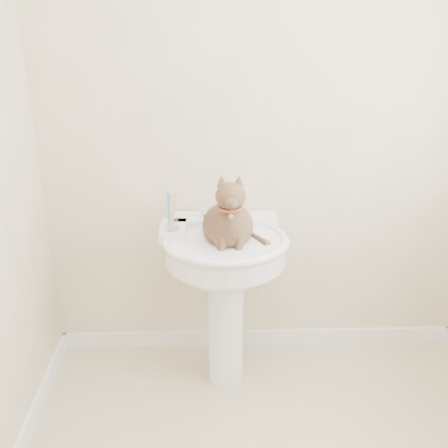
{
  "coord_description": "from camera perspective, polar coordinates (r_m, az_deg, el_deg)",
  "views": [
    {
      "loc": [
        -0.27,
        -1.4,
        1.8
      ],
      "look_at": [
        -0.2,
        0.8,
        0.87
      ],
      "focal_mm": 42.0,
      "sensor_mm": 36.0,
      "label": 1
    }
  ],
  "objects": [
    {
      "name": "pedestal_sink",
      "position": [
        2.49,
        0.11,
        -4.58
      ],
      "size": [
        0.6,
        0.59,
        0.83
      ],
      "color": "white",
      "rests_on": "floor"
    },
    {
      "name": "soap_bar",
      "position": [
        2.63,
        1.58,
        1.55
      ],
      "size": [
        0.1,
        0.07,
        0.03
      ],
      "primitive_type": "cube",
      "rotation": [
        0.0,
        0.0,
        0.16
      ],
      "color": "#EE4D35",
      "rests_on": "pedestal_sink"
    },
    {
      "name": "toothbrush_cup",
      "position": [
        2.42,
        -5.7,
        0.38
      ],
      "size": [
        0.07,
        0.07,
        0.18
      ],
      "rotation": [
        0.0,
        0.0,
        0.16
      ],
      "color": "silver",
      "rests_on": "pedestal_sink"
    },
    {
      "name": "wall_back",
      "position": [
        2.57,
        4.36,
        10.49
      ],
      "size": [
        2.2,
        0.0,
        2.5
      ],
      "primitive_type": null,
      "color": "beige",
      "rests_on": "ground"
    },
    {
      "name": "baseboard_back",
      "position": [
        3.06,
        3.69,
        -12.19
      ],
      "size": [
        2.2,
        0.02,
        0.09
      ],
      "primitive_type": "cube",
      "color": "white",
      "rests_on": "floor"
    },
    {
      "name": "faucet",
      "position": [
        2.53,
        0.07,
        1.38
      ],
      "size": [
        0.28,
        0.12,
        0.14
      ],
      "color": "silver",
      "rests_on": "pedestal_sink"
    },
    {
      "name": "cat",
      "position": [
        2.36,
        0.54,
        0.29
      ],
      "size": [
        0.26,
        0.32,
        0.47
      ],
      "rotation": [
        0.0,
        0.0,
        0.05
      ],
      "color": "brown",
      "rests_on": "pedestal_sink"
    }
  ]
}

